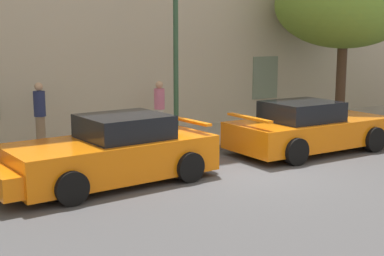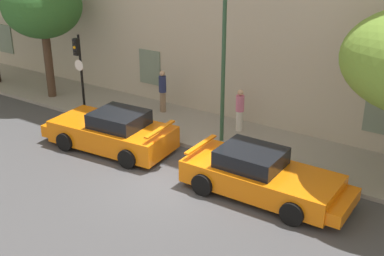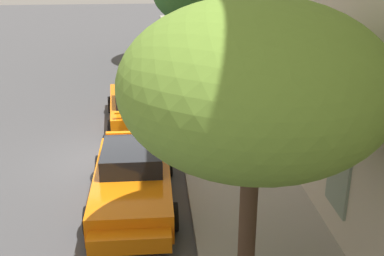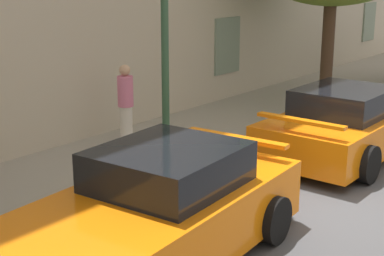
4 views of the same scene
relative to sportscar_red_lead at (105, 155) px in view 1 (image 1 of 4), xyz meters
The scene contains 7 objects.
ground_plane 3.41m from the sportscar_red_lead, 15.84° to the right, with size 80.00×80.00×0.00m, color #444447.
sidewalk 4.44m from the sportscar_red_lead, 42.99° to the left, with size 60.00×3.11×0.14m, color gray.
sportscar_red_lead is the anchor object (origin of this frame).
sportscar_yellow_flank 6.11m from the sportscar_red_lead, ahead, with size 4.98×2.18×1.38m.
tree_near_kerb 10.41m from the sportscar_red_lead, 13.42° to the left, with size 4.58×4.58×5.44m.
pedestrian_admiring 3.63m from the sportscar_red_lead, 94.73° to the left, with size 0.39×0.39×1.76m.
pedestrian_strolling 4.89m from the sportscar_red_lead, 47.56° to the left, with size 0.41×0.41×1.63m.
Camera 1 is at (-7.54, -9.47, 3.15)m, focal length 50.23 mm.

